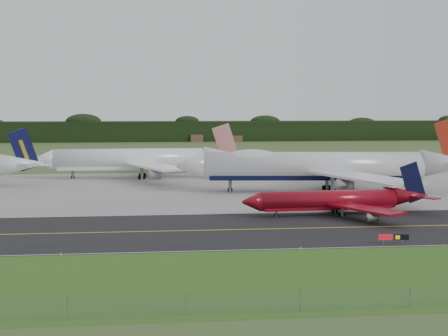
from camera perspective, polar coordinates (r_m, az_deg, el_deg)
ground at (r=114.70m, az=4.55°, el=-5.18°), size 600.00×600.00×0.00m
grass_verge at (r=81.42m, az=9.08°, el=-9.77°), size 400.00×30.00×0.01m
taxiway at (r=110.84m, az=4.92°, el=-5.56°), size 400.00×32.00×0.02m
apron at (r=164.48m, az=1.33°, el=-1.84°), size 400.00×78.00×0.01m
taxiway_centreline at (r=110.84m, az=4.92°, el=-5.55°), size 400.00×0.40×0.00m
taxiway_edge_line at (r=96.00m, az=6.67°, el=-7.33°), size 400.00×0.25×0.00m
perimeter_fence at (r=69.16m, az=11.93°, el=-11.70°), size 320.00×0.10×320.00m
horizon_treeline at (r=385.40m, az=-2.85°, el=3.31°), size 700.00×25.00×12.00m
jet_ba_747 at (r=157.94m, az=9.08°, el=0.14°), size 75.83×62.51×19.05m
jet_red_737 at (r=126.11m, az=10.39°, el=-2.93°), size 38.65×31.45×10.43m
jet_star_tail at (r=188.37m, az=-7.58°, el=0.75°), size 61.94×52.08×16.40m
taxiway_sign at (r=101.69m, az=15.24°, el=-6.13°), size 4.74×0.62×1.58m
edge_marker_left at (r=93.86m, az=-14.69°, el=-7.65°), size 0.16×0.16×0.50m
edge_marker_center at (r=95.08m, az=7.02°, el=-7.33°), size 0.16×0.16×0.50m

